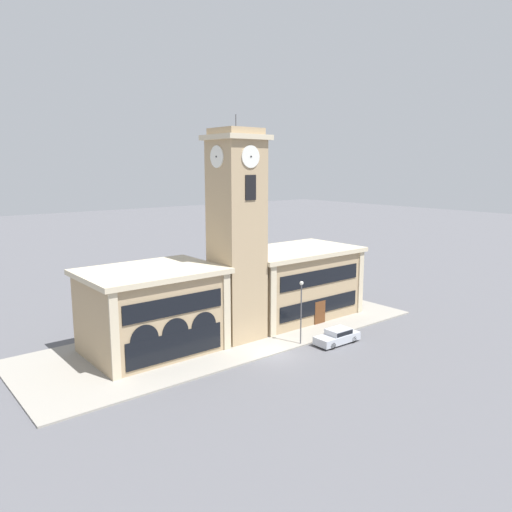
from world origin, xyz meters
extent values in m
plane|color=#56565B|center=(0.00, 0.00, 0.00)|extent=(300.00, 300.00, 0.00)
cube|color=gray|center=(0.00, 6.83, 0.07)|extent=(39.83, 13.66, 0.15)
cube|color=tan|center=(0.00, 5.61, 9.29)|extent=(4.12, 4.12, 18.58)
cube|color=beige|center=(0.00, 5.61, 18.81)|extent=(4.82, 4.82, 0.45)
cube|color=tan|center=(0.00, 5.61, 19.33)|extent=(3.79, 3.79, 0.60)
cylinder|color=#4C4C51|center=(0.00, 5.61, 20.23)|extent=(0.10, 0.10, 1.20)
cylinder|color=silver|center=(0.00, 3.50, 17.11)|extent=(1.94, 0.10, 1.94)
cylinder|color=black|center=(0.00, 3.43, 17.11)|extent=(0.16, 0.04, 0.16)
cylinder|color=silver|center=(-2.11, 5.61, 17.11)|extent=(0.10, 1.94, 1.94)
cylinder|color=black|center=(-2.18, 5.61, 17.11)|extent=(0.04, 0.16, 0.16)
cube|color=black|center=(0.00, 3.51, 14.44)|extent=(1.15, 0.10, 2.20)
cube|color=tan|center=(-7.91, 7.61, 3.53)|extent=(11.10, 8.11, 7.07)
cube|color=beige|center=(-7.91, 7.61, 7.29)|extent=(11.80, 8.81, 0.45)
cube|color=beige|center=(-13.11, 3.49, 3.53)|extent=(0.70, 0.16, 7.07)
cube|color=beige|center=(-2.71, 3.49, 3.53)|extent=(0.70, 0.16, 7.07)
cube|color=black|center=(-7.91, 3.51, 5.09)|extent=(9.10, 0.10, 1.56)
cube|color=black|center=(-7.91, 3.51, 1.70)|extent=(8.88, 0.10, 2.26)
cylinder|color=black|center=(-10.69, 3.50, 2.83)|extent=(2.44, 0.06, 2.44)
cylinder|color=black|center=(-7.91, 3.50, 2.83)|extent=(2.44, 0.06, 2.44)
cylinder|color=black|center=(-5.14, 3.50, 2.83)|extent=(2.44, 0.06, 2.44)
cube|color=tan|center=(9.14, 7.61, 3.53)|extent=(13.56, 8.11, 7.06)
cube|color=beige|center=(9.14, 7.61, 7.28)|extent=(14.26, 8.81, 0.45)
cube|color=beige|center=(2.71, 3.49, 3.53)|extent=(0.70, 0.16, 7.06)
cube|color=beige|center=(15.57, 3.49, 3.53)|extent=(0.70, 0.16, 7.06)
cube|color=black|center=(9.14, 3.51, 5.08)|extent=(11.12, 0.10, 1.55)
cube|color=#5B3319|center=(9.14, 3.50, 1.27)|extent=(1.50, 0.12, 2.54)
cube|color=black|center=(9.14, 3.51, 2.03)|extent=(11.12, 0.10, 1.58)
cube|color=#B2B7C1|center=(6.32, -1.42, 0.54)|extent=(4.60, 1.89, 0.72)
cube|color=#B2B7C1|center=(6.50, -1.42, 1.15)|extent=(2.23, 1.66, 0.51)
cube|color=black|center=(6.50, -1.42, 1.15)|extent=(2.14, 1.69, 0.38)
cylinder|color=black|center=(4.89, -2.17, 0.32)|extent=(0.64, 0.23, 0.64)
cylinder|color=black|center=(4.92, -0.60, 0.32)|extent=(0.64, 0.23, 0.64)
cylinder|color=black|center=(7.72, -2.24, 0.32)|extent=(0.64, 0.23, 0.64)
cylinder|color=black|center=(7.75, -0.66, 0.32)|extent=(0.64, 0.23, 0.64)
cylinder|color=#4C4C51|center=(3.40, 0.41, 2.93)|extent=(0.12, 0.12, 5.55)
sphere|color=silver|center=(3.40, 0.41, 5.88)|extent=(0.36, 0.36, 0.36)
camera|label=1|loc=(-27.41, -31.10, 16.28)|focal=35.00mm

